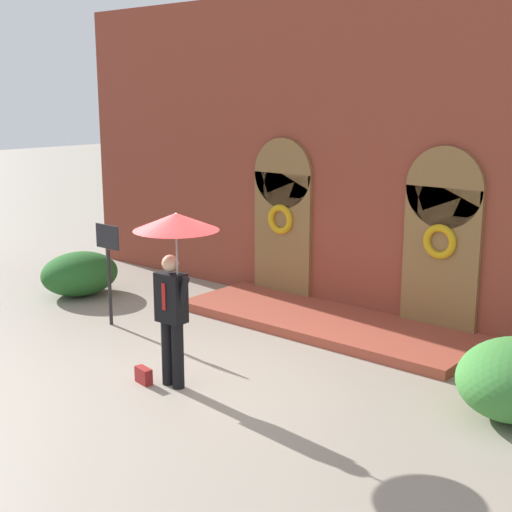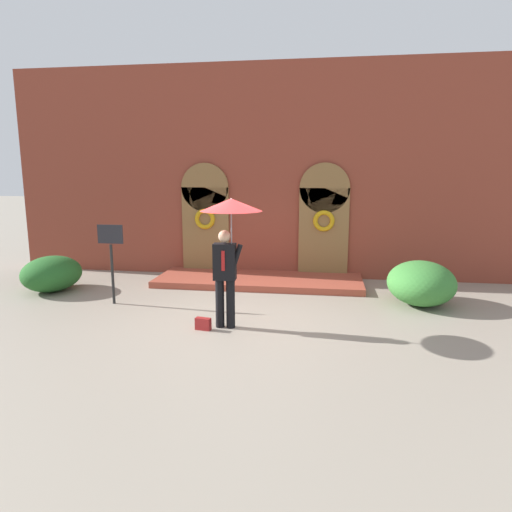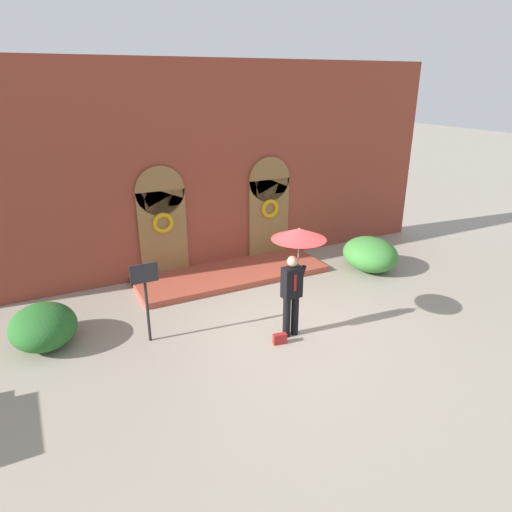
# 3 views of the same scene
# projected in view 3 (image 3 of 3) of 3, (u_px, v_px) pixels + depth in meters

# --- Properties ---
(ground_plane) EXTENTS (80.00, 80.00, 0.00)m
(ground_plane) POSITION_uv_depth(u_px,v_px,m) (288.00, 327.00, 10.04)
(ground_plane) COLOR gray
(building_facade) EXTENTS (14.00, 2.30, 5.60)m
(building_facade) POSITION_uv_depth(u_px,v_px,m) (214.00, 173.00, 12.53)
(building_facade) COLOR brown
(building_facade) RESTS_ON ground
(person_with_umbrella) EXTENTS (1.10, 1.10, 2.36)m
(person_with_umbrella) POSITION_uv_depth(u_px,v_px,m) (297.00, 250.00, 9.07)
(person_with_umbrella) COLOR black
(person_with_umbrella) RESTS_ON ground
(handbag) EXTENTS (0.30, 0.17, 0.22)m
(handbag) POSITION_uv_depth(u_px,v_px,m) (280.00, 339.00, 9.36)
(handbag) COLOR maroon
(handbag) RESTS_ON ground
(sign_post) EXTENTS (0.56, 0.06, 1.72)m
(sign_post) POSITION_uv_depth(u_px,v_px,m) (146.00, 290.00, 9.10)
(sign_post) COLOR black
(sign_post) RESTS_ON ground
(shrub_left) EXTENTS (1.31, 1.54, 0.84)m
(shrub_left) POSITION_uv_depth(u_px,v_px,m) (43.00, 326.00, 9.22)
(shrub_left) COLOR #235B23
(shrub_left) RESTS_ON ground
(shrub_right) EXTENTS (1.42, 1.68, 0.94)m
(shrub_right) POSITION_uv_depth(u_px,v_px,m) (370.00, 254.00, 12.88)
(shrub_right) COLOR #387A33
(shrub_right) RESTS_ON ground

